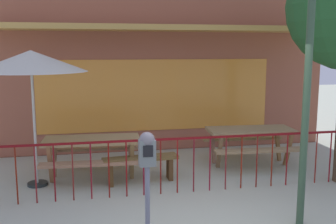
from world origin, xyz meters
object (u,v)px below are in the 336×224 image
(patio_bench, at_px, (141,163))
(parking_meter_near, at_px, (147,164))
(street_lamp, at_px, (310,38))
(patio_umbrella, at_px, (31,62))
(picnic_table_right, at_px, (250,136))
(picnic_table_left, at_px, (92,147))

(patio_bench, bearing_deg, parking_meter_near, -95.75)
(street_lamp, bearing_deg, patio_bench, 130.95)
(parking_meter_near, relative_size, street_lamp, 0.39)
(parking_meter_near, xyz_separation_m, street_lamp, (2.23, 0.61, 1.39))
(patio_umbrella, distance_m, patio_bench, 2.65)
(picnic_table_right, distance_m, parking_meter_near, 4.50)
(patio_bench, relative_size, street_lamp, 0.36)
(patio_umbrella, bearing_deg, parking_meter_near, -62.52)
(picnic_table_right, relative_size, street_lamp, 0.48)
(picnic_table_left, distance_m, patio_umbrella, 1.91)
(picnic_table_left, relative_size, parking_meter_near, 1.20)
(patio_umbrella, xyz_separation_m, parking_meter_near, (1.58, -3.03, -1.02))
(picnic_table_right, height_order, parking_meter_near, parking_meter_near)
(picnic_table_left, distance_m, patio_bench, 1.00)
(picnic_table_left, xyz_separation_m, patio_umbrella, (-0.99, -0.24, 1.61))
(picnic_table_right, bearing_deg, parking_meter_near, -127.54)
(picnic_table_left, bearing_deg, street_lamp, -43.33)
(picnic_table_left, relative_size, patio_umbrella, 0.77)
(picnic_table_left, height_order, parking_meter_near, parking_meter_near)
(patio_bench, bearing_deg, patio_umbrella, 174.39)
(patio_bench, distance_m, street_lamp, 3.72)
(picnic_table_left, distance_m, parking_meter_near, 3.37)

